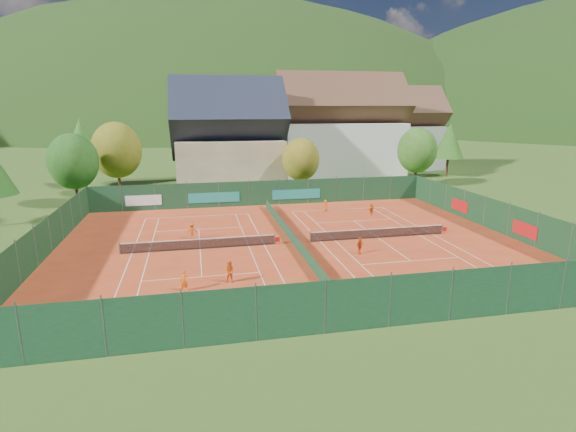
# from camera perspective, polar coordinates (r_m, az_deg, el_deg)

# --- Properties ---
(ground) EXTENTS (600.00, 600.00, 0.00)m
(ground) POSITION_cam_1_polar(r_m,az_deg,el_deg) (39.46, 0.60, -3.53)
(ground) COLOR #305019
(ground) RESTS_ON ground
(clay_pad) EXTENTS (40.00, 32.00, 0.01)m
(clay_pad) POSITION_cam_1_polar(r_m,az_deg,el_deg) (39.45, 0.60, -3.50)
(clay_pad) COLOR #B83B1B
(clay_pad) RESTS_ON ground
(court_markings_left) EXTENTS (11.03, 23.83, 0.00)m
(court_markings_left) POSITION_cam_1_polar(r_m,az_deg,el_deg) (38.59, -11.11, -4.15)
(court_markings_left) COLOR white
(court_markings_left) RESTS_ON ground
(court_markings_right) EXTENTS (11.03, 23.83, 0.00)m
(court_markings_right) POSITION_cam_1_polar(r_m,az_deg,el_deg) (41.85, 11.37, -2.74)
(court_markings_right) COLOR white
(court_markings_right) RESTS_ON ground
(tennis_net_left) EXTENTS (13.30, 0.10, 1.02)m
(tennis_net_left) POSITION_cam_1_polar(r_m,az_deg,el_deg) (38.44, -10.91, -3.44)
(tennis_net_left) COLOR #59595B
(tennis_net_left) RESTS_ON ground
(tennis_net_right) EXTENTS (13.30, 0.10, 1.02)m
(tennis_net_right) POSITION_cam_1_polar(r_m,az_deg,el_deg) (41.77, 11.60, -2.08)
(tennis_net_right) COLOR #59595B
(tennis_net_right) RESTS_ON ground
(court_divider) EXTENTS (0.03, 28.80, 1.00)m
(court_divider) POSITION_cam_1_polar(r_m,az_deg,el_deg) (39.30, 0.60, -2.81)
(court_divider) COLOR #153B22
(court_divider) RESTS_ON ground
(fence_north) EXTENTS (40.00, 0.10, 3.00)m
(fence_north) POSITION_cam_1_polar(r_m,az_deg,el_deg) (54.30, -3.53, 2.88)
(fence_north) COLOR #153B21
(fence_north) RESTS_ON ground
(fence_south) EXTENTS (40.00, 0.04, 3.00)m
(fence_south) POSITION_cam_1_polar(r_m,az_deg,el_deg) (24.56, 8.88, -11.02)
(fence_south) COLOR #143921
(fence_south) RESTS_ON ground
(fence_west) EXTENTS (0.04, 32.00, 3.00)m
(fence_west) POSITION_cam_1_polar(r_m,az_deg,el_deg) (39.94, -28.69, -2.79)
(fence_west) COLOR #14381C
(fence_west) RESTS_ON ground
(fence_east) EXTENTS (0.09, 32.00, 3.00)m
(fence_east) POSITION_cam_1_polar(r_m,az_deg,el_deg) (47.49, 24.86, 0.04)
(fence_east) COLOR #13351B
(fence_east) RESTS_ON ground
(chalet) EXTENTS (16.20, 12.00, 16.00)m
(chalet) POSITION_cam_1_polar(r_m,az_deg,el_deg) (67.15, -7.57, 9.33)
(chalet) COLOR beige
(chalet) RESTS_ON ground
(hotel_block_a) EXTENTS (21.60, 11.00, 17.25)m
(hotel_block_a) POSITION_cam_1_polar(r_m,az_deg,el_deg) (76.80, 6.56, 10.48)
(hotel_block_a) COLOR silver
(hotel_block_a) RESTS_ON ground
(hotel_block_b) EXTENTS (17.28, 10.00, 15.50)m
(hotel_block_b) POSITION_cam_1_polar(r_m,az_deg,el_deg) (89.48, 13.57, 10.16)
(hotel_block_b) COLOR silver
(hotel_block_b) RESTS_ON ground
(tree_west_front) EXTENTS (5.72, 5.72, 8.69)m
(tree_west_front) POSITION_cam_1_polar(r_m,az_deg,el_deg) (58.76, -25.61, 6.27)
(tree_west_front) COLOR #422617
(tree_west_front) RESTS_ON ground
(tree_west_mid) EXTENTS (6.44, 6.44, 9.78)m
(tree_west_mid) POSITION_cam_1_polar(r_m,az_deg,el_deg) (63.77, -20.93, 7.82)
(tree_west_mid) COLOR #462919
(tree_west_mid) RESTS_ON ground
(tree_west_back) EXTENTS (5.60, 5.60, 10.00)m
(tree_west_back) POSITION_cam_1_polar(r_m,az_deg,el_deg) (72.67, -24.77, 8.62)
(tree_west_back) COLOR #452818
(tree_west_back) RESTS_ON ground
(tree_center) EXTENTS (5.01, 5.01, 7.60)m
(tree_center) POSITION_cam_1_polar(r_m,az_deg,el_deg) (60.85, 1.65, 7.18)
(tree_center) COLOR #4D361B
(tree_center) RESTS_ON ground
(tree_east_front) EXTENTS (5.72, 5.72, 8.69)m
(tree_east_front) POSITION_cam_1_polar(r_m,az_deg,el_deg) (69.05, 16.07, 8.01)
(tree_east_front) COLOR #442D18
(tree_east_front) RESTS_ON ground
(tree_east_mid) EXTENTS (5.04, 5.04, 9.00)m
(tree_east_mid) POSITION_cam_1_polar(r_m,az_deg,el_deg) (80.87, 19.80, 8.99)
(tree_east_mid) COLOR #422517
(tree_east_mid) RESTS_ON ground
(tree_east_back) EXTENTS (7.15, 7.15, 10.86)m
(tree_east_back) POSITION_cam_1_polar(r_m,az_deg,el_deg) (84.18, 12.25, 10.11)
(tree_east_back) COLOR #4A331A
(tree_east_back) RESTS_ON ground
(mountain_backdrop) EXTENTS (820.00, 530.00, 242.00)m
(mountain_backdrop) POSITION_cam_1_polar(r_m,az_deg,el_deg) (277.52, -4.13, 3.12)
(mountain_backdrop) COLOR black
(mountain_backdrop) RESTS_ON ground
(ball_hopper) EXTENTS (0.34, 0.34, 0.80)m
(ball_hopper) POSITION_cam_1_polar(r_m,az_deg,el_deg) (34.62, 26.42, -6.54)
(ball_hopper) COLOR slate
(ball_hopper) RESTS_ON ground
(loose_ball_0) EXTENTS (0.07, 0.07, 0.07)m
(loose_ball_0) POSITION_cam_1_polar(r_m,az_deg,el_deg) (35.74, -14.72, -5.78)
(loose_ball_0) COLOR #CCD833
(loose_ball_0) RESTS_ON ground
(loose_ball_1) EXTENTS (0.07, 0.07, 0.07)m
(loose_ball_1) POSITION_cam_1_polar(r_m,az_deg,el_deg) (33.20, 14.15, -7.28)
(loose_ball_1) COLOR #CCD833
(loose_ball_1) RESTS_ON ground
(loose_ball_2) EXTENTS (0.07, 0.07, 0.07)m
(loose_ball_2) POSITION_cam_1_polar(r_m,az_deg,el_deg) (40.92, 0.35, -2.81)
(loose_ball_2) COLOR #CCD833
(loose_ball_2) RESTS_ON ground
(player_left_near) EXTENTS (0.55, 0.37, 1.45)m
(player_left_near) POSITION_cam_1_polar(r_m,az_deg,el_deg) (30.13, -13.05, -8.02)
(player_left_near) COLOR orange
(player_left_near) RESTS_ON ground
(player_left_mid) EXTENTS (0.90, 0.79, 1.58)m
(player_left_mid) POSITION_cam_1_polar(r_m,az_deg,el_deg) (30.88, -7.37, -7.09)
(player_left_mid) COLOR orange
(player_left_mid) RESTS_ON ground
(player_left_far) EXTENTS (0.97, 0.56, 1.50)m
(player_left_far) POSITION_cam_1_polar(r_m,az_deg,el_deg) (41.49, -12.12, -1.87)
(player_left_far) COLOR #DB5213
(player_left_far) RESTS_ON ground
(player_right_near) EXTENTS (0.88, 0.75, 1.42)m
(player_right_near) POSITION_cam_1_polar(r_m,az_deg,el_deg) (36.96, 9.09, -3.73)
(player_right_near) COLOR #D24712
(player_right_near) RESTS_ON ground
(player_right_far_a) EXTENTS (0.74, 0.60, 1.32)m
(player_right_far_a) POSITION_cam_1_polar(r_m,az_deg,el_deg) (51.47, 4.79, 1.33)
(player_right_far_a) COLOR #E15714
(player_right_far_a) RESTS_ON ground
(player_right_far_b) EXTENTS (1.24, 1.01, 1.33)m
(player_right_far_b) POSITION_cam_1_polar(r_m,az_deg,el_deg) (50.21, 10.54, 0.83)
(player_right_far_b) COLOR #E35C14
(player_right_far_b) RESTS_ON ground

